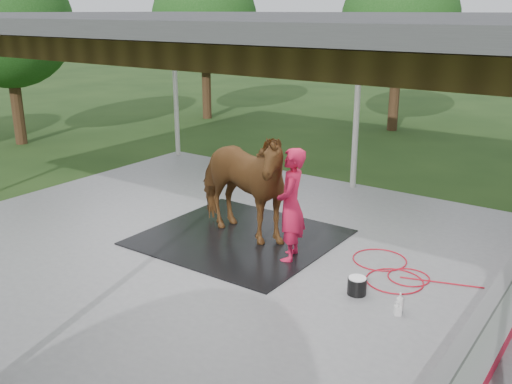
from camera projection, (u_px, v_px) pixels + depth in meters
The scene contains 11 objects.
ground at pixel (236, 254), 10.16m from camera, with size 100.00×100.00×0.00m, color #1E3814.
concrete_slab at pixel (236, 252), 10.16m from camera, with size 12.00×10.00×0.05m, color slate.
pavilion_structure at pixel (233, 22), 8.95m from camera, with size 12.60×10.60×4.05m.
tree_belt at pixel (280, 32), 9.54m from camera, with size 28.00×28.00×5.80m.
rubber_mat at pixel (240, 237), 10.74m from camera, with size 3.37×3.16×0.03m, color black.
horse at pixel (239, 183), 10.41m from camera, with size 1.14×2.50×2.11m, color brown.
handler at pixel (291, 205), 9.55m from camera, with size 0.71×0.47×1.96m, color #BE143A.
wash_bucket at pixel (357, 286), 8.58m from camera, with size 0.29×0.29×0.27m.
soap_bottle_a at pixel (400, 302), 8.08m from camera, with size 0.11×0.11×0.29m, color silver.
soap_bottle_b at pixel (398, 308), 7.99m from camera, with size 0.09×0.10×0.21m, color #338CD8.
hose_coil at pixel (392, 271), 9.34m from camera, with size 2.22×1.54×0.02m.
Camera 1 is at (5.68, -7.43, 4.15)m, focal length 40.00 mm.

